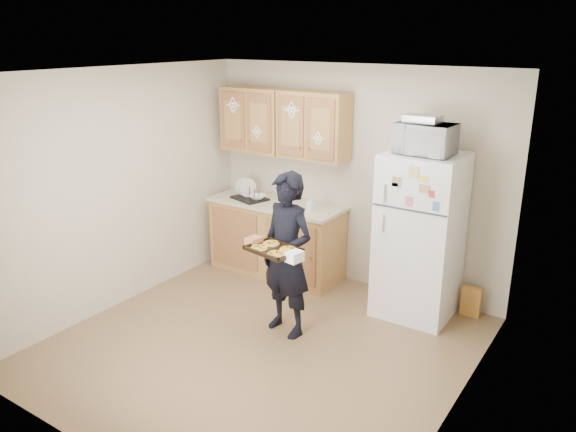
# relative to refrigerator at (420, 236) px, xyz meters

# --- Properties ---
(floor) EXTENTS (3.60, 3.60, 0.00)m
(floor) POSITION_rel_refrigerator_xyz_m (-0.95, -1.43, -0.85)
(floor) COLOR brown
(floor) RESTS_ON ground
(ceiling) EXTENTS (3.60, 3.60, 0.00)m
(ceiling) POSITION_rel_refrigerator_xyz_m (-0.95, -1.43, 1.65)
(ceiling) COLOR silver
(ceiling) RESTS_ON wall_back
(wall_back) EXTENTS (3.60, 0.04, 2.50)m
(wall_back) POSITION_rel_refrigerator_xyz_m (-0.95, 0.37, 0.40)
(wall_back) COLOR #C2B69D
(wall_back) RESTS_ON floor
(wall_front) EXTENTS (3.60, 0.04, 2.50)m
(wall_front) POSITION_rel_refrigerator_xyz_m (-0.95, -3.23, 0.40)
(wall_front) COLOR #C2B69D
(wall_front) RESTS_ON floor
(wall_left) EXTENTS (0.04, 3.60, 2.50)m
(wall_left) POSITION_rel_refrigerator_xyz_m (-2.75, -1.43, 0.40)
(wall_left) COLOR #C2B69D
(wall_left) RESTS_ON floor
(wall_right) EXTENTS (0.04, 3.60, 2.50)m
(wall_right) POSITION_rel_refrigerator_xyz_m (0.85, -1.43, 0.40)
(wall_right) COLOR #C2B69D
(wall_right) RESTS_ON floor
(refrigerator) EXTENTS (0.75, 0.70, 1.70)m
(refrigerator) POSITION_rel_refrigerator_xyz_m (0.00, 0.00, 0.00)
(refrigerator) COLOR white
(refrigerator) RESTS_ON floor
(base_cabinet) EXTENTS (1.60, 0.60, 0.86)m
(base_cabinet) POSITION_rel_refrigerator_xyz_m (-1.80, 0.05, -0.42)
(base_cabinet) COLOR olive
(base_cabinet) RESTS_ON floor
(countertop) EXTENTS (1.64, 0.64, 0.04)m
(countertop) POSITION_rel_refrigerator_xyz_m (-1.80, 0.05, 0.03)
(countertop) COLOR #BBAE8F
(countertop) RESTS_ON base_cabinet
(upper_cab_left) EXTENTS (0.80, 0.33, 0.75)m
(upper_cab_left) POSITION_rel_refrigerator_xyz_m (-2.20, 0.18, 0.98)
(upper_cab_left) COLOR olive
(upper_cab_left) RESTS_ON wall_back
(upper_cab_right) EXTENTS (0.80, 0.33, 0.75)m
(upper_cab_right) POSITION_rel_refrigerator_xyz_m (-1.38, 0.18, 0.98)
(upper_cab_right) COLOR olive
(upper_cab_right) RESTS_ON wall_back
(cereal_box) EXTENTS (0.20, 0.07, 0.32)m
(cereal_box) POSITION_rel_refrigerator_xyz_m (0.52, 0.24, -0.69)
(cereal_box) COLOR gold
(cereal_box) RESTS_ON floor
(person) EXTENTS (0.64, 0.48, 1.61)m
(person) POSITION_rel_refrigerator_xyz_m (-0.90, -1.07, -0.05)
(person) COLOR black
(person) RESTS_ON floor
(baking_tray) EXTENTS (0.50, 0.41, 0.04)m
(baking_tray) POSITION_rel_refrigerator_xyz_m (-0.85, -1.37, 0.11)
(baking_tray) COLOR black
(baking_tray) RESTS_ON person
(pizza_front_left) EXTENTS (0.15, 0.15, 0.02)m
(pizza_front_left) POSITION_rel_refrigerator_xyz_m (-0.96, -1.42, 0.13)
(pizza_front_left) COLOR orange
(pizza_front_left) RESTS_ON baking_tray
(pizza_front_right) EXTENTS (0.15, 0.15, 0.02)m
(pizza_front_right) POSITION_rel_refrigerator_xyz_m (-0.76, -1.46, 0.13)
(pizza_front_right) COLOR orange
(pizza_front_right) RESTS_ON baking_tray
(pizza_back_left) EXTENTS (0.15, 0.15, 0.02)m
(pizza_back_left) POSITION_rel_refrigerator_xyz_m (-0.94, -1.27, 0.13)
(pizza_back_left) COLOR orange
(pizza_back_left) RESTS_ON baking_tray
(pizza_back_right) EXTENTS (0.15, 0.15, 0.02)m
(pizza_back_right) POSITION_rel_refrigerator_xyz_m (-0.73, -1.31, 0.13)
(pizza_back_right) COLOR orange
(pizza_back_right) RESTS_ON baking_tray
(microwave) EXTENTS (0.55, 0.38, 0.30)m
(microwave) POSITION_rel_refrigerator_xyz_m (-0.00, -0.05, 1.00)
(microwave) COLOR white
(microwave) RESTS_ON refrigerator
(foil_pan) EXTENTS (0.34, 0.24, 0.07)m
(foil_pan) POSITION_rel_refrigerator_xyz_m (-0.05, -0.02, 1.18)
(foil_pan) COLOR #B6B7BE
(foil_pan) RESTS_ON microwave
(dish_rack) EXTENTS (0.48, 0.41, 0.16)m
(dish_rack) POSITION_rel_refrigerator_xyz_m (-2.14, -0.02, 0.13)
(dish_rack) COLOR black
(dish_rack) RESTS_ON countertop
(bowl) EXTENTS (0.23, 0.23, 0.05)m
(bowl) POSITION_rel_refrigerator_xyz_m (-2.02, -0.02, 0.09)
(bowl) COLOR silver
(bowl) RESTS_ON dish_rack
(soap_bottle) EXTENTS (0.10, 0.10, 0.18)m
(soap_bottle) POSITION_rel_refrigerator_xyz_m (-1.26, -0.05, 0.14)
(soap_bottle) COLOR white
(soap_bottle) RESTS_ON countertop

